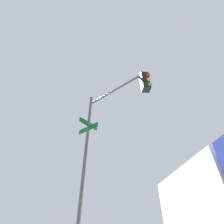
{
  "coord_description": "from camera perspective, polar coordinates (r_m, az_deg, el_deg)",
  "views": [
    {
      "loc": [
        -1.43,
        -6.53,
        1.26
      ],
      "look_at": [
        -6.86,
        -6.1,
        5.25
      ],
      "focal_mm": 24.81,
      "sensor_mm": 36.0,
      "label": 1
    }
  ],
  "objects": [
    {
      "name": "traffic_signal_near",
      "position": [
        5.8,
        -0.38,
        -3.12
      ],
      "size": [
        2.56,
        2.65,
        6.27
      ],
      "color": "#474C47",
      "rests_on": "ground_plane"
    }
  ]
}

